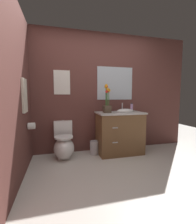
% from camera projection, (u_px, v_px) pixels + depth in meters
% --- Properties ---
extents(ground_plane, '(8.45, 8.45, 0.00)m').
position_uv_depth(ground_plane, '(121.00, 188.00, 2.03)').
color(ground_plane, beige).
extents(wall_back, '(3.95, 0.05, 2.50)m').
position_uv_depth(wall_back, '(103.00, 93.00, 3.40)').
color(wall_back, brown).
rests_on(wall_back, ground_plane).
extents(wall_left, '(0.05, 4.15, 2.50)m').
position_uv_depth(wall_left, '(15.00, 90.00, 2.00)').
color(wall_left, brown).
rests_on(wall_left, ground_plane).
extents(toilet, '(0.38, 0.59, 0.69)m').
position_uv_depth(toilet, '(64.00, 145.00, 3.00)').
color(toilet, white).
rests_on(toilet, ground_plane).
extents(vanity_cabinet, '(0.94, 0.56, 1.03)m').
position_uv_depth(vanity_cabinet, '(120.00, 132.00, 3.23)').
color(vanity_cabinet, brown).
rests_on(vanity_cabinet, ground_plane).
extents(flower_vase, '(0.14, 0.14, 0.56)m').
position_uv_depth(flower_vase, '(107.00, 102.00, 3.07)').
color(flower_vase, '#4C3D2D').
rests_on(flower_vase, vanity_cabinet).
extents(soap_bottle, '(0.05, 0.05, 0.19)m').
position_uv_depth(soap_bottle, '(132.00, 108.00, 3.29)').
color(soap_bottle, '#B28CBF').
rests_on(soap_bottle, vanity_cabinet).
extents(trash_bin, '(0.18, 0.18, 0.27)m').
position_uv_depth(trash_bin, '(94.00, 147.00, 3.19)').
color(trash_bin, '#B7B7BC').
rests_on(trash_bin, ground_plane).
extents(wall_poster, '(0.32, 0.01, 0.48)m').
position_uv_depth(wall_poster, '(62.00, 82.00, 3.13)').
color(wall_poster, silver).
extents(wall_mirror, '(0.80, 0.01, 0.70)m').
position_uv_depth(wall_mirror, '(115.00, 83.00, 3.41)').
color(wall_mirror, '#B2BCC6').
extents(hanging_towel, '(0.03, 0.28, 0.52)m').
position_uv_depth(hanging_towel, '(25.00, 96.00, 2.40)').
color(hanging_towel, beige).
extents(toilet_paper_roll, '(0.11, 0.11, 0.11)m').
position_uv_depth(toilet_paper_roll, '(32.00, 126.00, 2.63)').
color(toilet_paper_roll, white).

